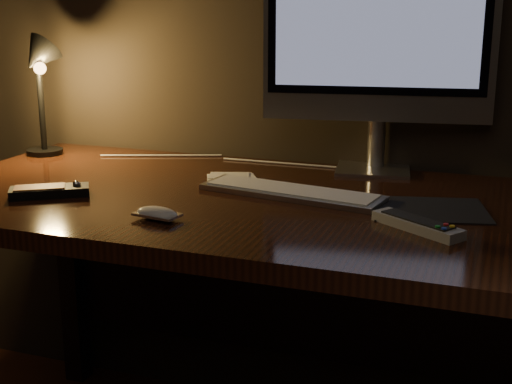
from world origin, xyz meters
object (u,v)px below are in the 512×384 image
(mouse, at_px, (157,215))
(desk, at_px, (278,244))
(desk_lamp, at_px, (39,74))
(media_remote, at_px, (50,191))
(monitor, at_px, (378,31))
(keyboard, at_px, (291,192))
(tv_remote, at_px, (417,224))

(mouse, bearing_deg, desk, 71.18)
(desk_lamp, bearing_deg, media_remote, -57.29)
(desk, relative_size, media_remote, 9.12)
(desk, distance_m, desk_lamp, 0.81)
(monitor, bearing_deg, media_remote, -151.50)
(mouse, xyz_separation_m, media_remote, (-0.30, 0.07, 0.00))
(keyboard, relative_size, tv_remote, 2.24)
(media_remote, bearing_deg, keyboard, -12.57)
(monitor, relative_size, mouse, 6.37)
(tv_remote, height_order, desk_lamp, desk_lamp)
(monitor, distance_m, tv_remote, 0.58)
(desk, height_order, media_remote, media_remote)
(media_remote, distance_m, desk_lamp, 0.48)
(desk, height_order, mouse, mouse)
(monitor, height_order, mouse, monitor)
(keyboard, bearing_deg, monitor, 75.75)
(keyboard, bearing_deg, desk_lamp, 177.74)
(keyboard, distance_m, media_remote, 0.53)
(mouse, distance_m, media_remote, 0.31)
(desk, xyz_separation_m, keyboard, (0.04, -0.03, 0.14))
(keyboard, distance_m, desk_lamp, 0.80)
(desk, height_order, tv_remote, tv_remote)
(desk, bearing_deg, tv_remote, -29.31)
(keyboard, xyz_separation_m, tv_remote, (0.29, -0.16, 0.00))
(media_remote, bearing_deg, desk_lamp, 93.88)
(monitor, relative_size, tv_remote, 3.17)
(keyboard, xyz_separation_m, mouse, (-0.19, -0.26, 0.00))
(monitor, xyz_separation_m, media_remote, (-0.62, -0.48, -0.33))
(keyboard, height_order, desk_lamp, desk_lamp)
(mouse, height_order, tv_remote, tv_remote)
(desk, relative_size, keyboard, 3.87)
(desk, relative_size, mouse, 17.46)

